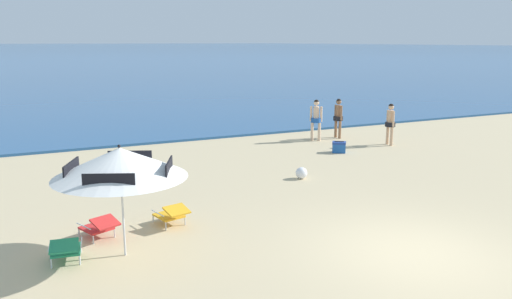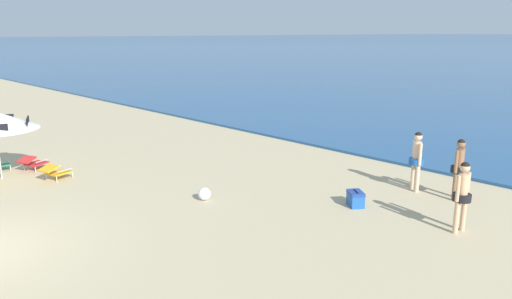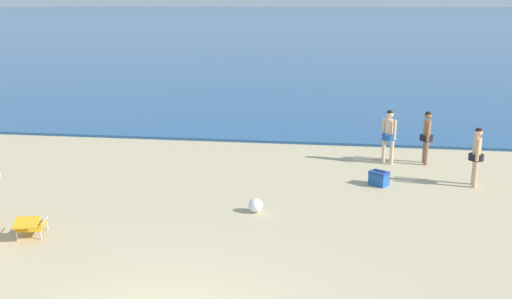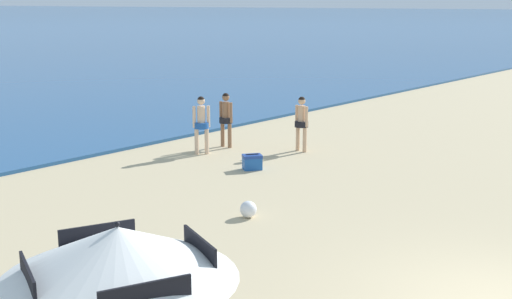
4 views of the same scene
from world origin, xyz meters
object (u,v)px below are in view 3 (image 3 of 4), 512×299
at_px(person_standing_near_shore, 427,134).
at_px(person_standing_beside, 477,153).
at_px(lounge_chair_facing_sea, 30,225).
at_px(cooler_box, 379,178).
at_px(person_wading_in, 389,133).
at_px(beach_ball, 256,205).

xyz_separation_m(person_standing_near_shore, person_standing_beside, (1.01, -2.10, -0.02)).
relative_size(lounge_chair_facing_sea, person_standing_beside, 0.59).
distance_m(person_standing_beside, cooler_box, 2.71).
height_order(person_wading_in, beach_ball, person_wading_in).
bearing_deg(beach_ball, person_standing_near_shore, 46.84).
xyz_separation_m(person_wading_in, cooler_box, (-0.41, -2.30, -0.78)).
bearing_deg(cooler_box, person_standing_beside, 6.81).
xyz_separation_m(person_standing_beside, person_wading_in, (-2.18, 1.99, 0.03)).
height_order(lounge_chair_facing_sea, cooler_box, lounge_chair_facing_sea).
distance_m(person_standing_near_shore, person_standing_beside, 2.34).
xyz_separation_m(lounge_chair_facing_sea, person_wading_in, (8.08, 7.02, 0.71)).
distance_m(lounge_chair_facing_sea, person_standing_near_shore, 11.70).
distance_m(cooler_box, beach_ball, 4.00).
bearing_deg(beach_ball, person_standing_beside, 26.77).
bearing_deg(person_standing_near_shore, beach_ball, -133.16).
height_order(person_standing_near_shore, beach_ball, person_standing_near_shore).
xyz_separation_m(lounge_chair_facing_sea, person_standing_near_shore, (9.25, 7.13, 0.69)).
height_order(person_standing_beside, beach_ball, person_standing_beside).
xyz_separation_m(person_standing_near_shore, cooler_box, (-1.57, -2.41, -0.76)).
bearing_deg(person_standing_beside, cooler_box, -173.19).
bearing_deg(person_wading_in, beach_ball, -125.75).
bearing_deg(beach_ball, cooler_box, 39.63).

